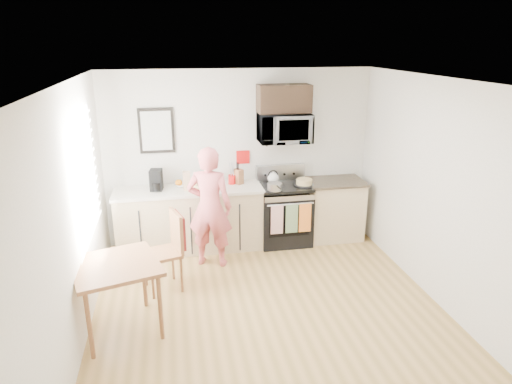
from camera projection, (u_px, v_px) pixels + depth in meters
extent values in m
plane|color=olive|center=(272.00, 317.00, 5.16)|extent=(4.60, 4.60, 0.00)
cube|color=beige|center=(240.00, 157.00, 6.89)|extent=(4.00, 0.04, 2.60)
cube|color=beige|center=(364.00, 350.00, 2.61)|extent=(4.00, 0.04, 2.60)
cube|color=beige|center=(71.00, 224.00, 4.39)|extent=(0.04, 4.60, 2.60)
cube|color=beige|center=(448.00, 198.00, 5.10)|extent=(0.04, 4.60, 2.60)
cube|color=white|center=(275.00, 82.00, 4.33)|extent=(4.00, 4.60, 0.04)
cube|color=silver|center=(84.00, 176.00, 5.06)|extent=(0.02, 1.40, 1.50)
cube|color=white|center=(85.00, 176.00, 5.06)|extent=(0.01, 1.30, 1.40)
cube|color=tan|center=(190.00, 220.00, 6.74)|extent=(2.10, 0.60, 0.90)
cube|color=beige|center=(188.00, 190.00, 6.59)|extent=(2.14, 0.64, 0.04)
cube|color=tan|center=(333.00, 210.00, 7.14)|extent=(0.84, 0.60, 0.90)
cube|color=black|center=(335.00, 182.00, 6.99)|extent=(0.88, 0.64, 0.04)
cube|color=black|center=(284.00, 218.00, 6.99)|extent=(0.76, 0.65, 0.77)
cube|color=black|center=(289.00, 222.00, 6.68)|extent=(0.61, 0.02, 0.45)
cube|color=#A9A9AD|center=(290.00, 201.00, 6.57)|extent=(0.74, 0.02, 0.14)
cylinder|color=#A9A9AD|center=(291.00, 204.00, 6.54)|extent=(0.68, 0.02, 0.02)
cube|color=black|center=(285.00, 186.00, 6.83)|extent=(0.76, 0.65, 0.04)
cube|color=#A9A9AD|center=(281.00, 172.00, 7.04)|extent=(0.76, 0.08, 0.24)
cube|color=silver|center=(277.00, 220.00, 6.57)|extent=(0.18, 0.02, 0.44)
cube|color=#576C48|center=(292.00, 219.00, 6.61)|extent=(0.18, 0.02, 0.44)
cube|color=#C15D1D|center=(305.00, 218.00, 6.65)|extent=(0.18, 0.02, 0.44)
imported|color=#A9A9AD|center=(284.00, 128.00, 6.65)|extent=(0.76, 0.51, 0.42)
cube|color=black|center=(284.00, 99.00, 6.56)|extent=(0.76, 0.35, 0.40)
cube|color=black|center=(157.00, 131.00, 6.51)|extent=(0.50, 0.03, 0.65)
cube|color=beige|center=(156.00, 131.00, 6.50)|extent=(0.42, 0.01, 0.56)
cube|color=red|center=(243.00, 157.00, 6.88)|extent=(0.20, 0.02, 0.20)
imported|color=#C13542|center=(210.00, 207.00, 6.15)|extent=(0.70, 0.57, 1.68)
cube|color=brown|center=(115.00, 266.00, 4.70)|extent=(0.84, 0.84, 0.04)
cylinder|color=brown|center=(89.00, 325.00, 4.39)|extent=(0.05, 0.05, 0.75)
cylinder|color=brown|center=(160.00, 307.00, 4.68)|extent=(0.05, 0.05, 0.75)
cylinder|color=brown|center=(80.00, 292.00, 4.98)|extent=(0.05, 0.05, 0.75)
cylinder|color=brown|center=(144.00, 277.00, 5.27)|extent=(0.05, 0.05, 0.75)
cube|color=brown|center=(162.00, 254.00, 5.61)|extent=(0.52, 0.52, 0.04)
cube|color=brown|center=(177.00, 231.00, 5.61)|extent=(0.16, 0.42, 0.51)
cube|color=#5F1610|center=(178.00, 230.00, 5.62)|extent=(0.16, 0.38, 0.42)
cylinder|color=brown|center=(153.00, 282.00, 5.46)|extent=(0.03, 0.03, 0.46)
cylinder|color=brown|center=(182.00, 275.00, 5.61)|extent=(0.03, 0.03, 0.46)
cylinder|color=brown|center=(146.00, 269.00, 5.76)|extent=(0.03, 0.03, 0.46)
cylinder|color=brown|center=(173.00, 263.00, 5.92)|extent=(0.03, 0.03, 0.46)
cube|color=brown|center=(238.00, 177.00, 6.79)|extent=(0.16, 0.17, 0.22)
cylinder|color=red|center=(232.00, 179.00, 6.79)|extent=(0.11, 0.11, 0.14)
imported|color=white|center=(181.00, 185.00, 6.66)|extent=(0.28, 0.28, 0.05)
cube|color=tan|center=(187.00, 181.00, 6.51)|extent=(0.10, 0.10, 0.27)
cube|color=black|center=(156.00, 180.00, 6.49)|extent=(0.19, 0.23, 0.30)
cylinder|color=black|center=(156.00, 187.00, 6.43)|extent=(0.11, 0.11, 0.11)
cube|color=tan|center=(198.00, 188.00, 6.44)|extent=(0.31, 0.28, 0.10)
cylinder|color=black|center=(304.00, 185.00, 6.79)|extent=(0.29, 0.29, 0.02)
cylinder|color=tan|center=(304.00, 182.00, 6.77)|extent=(0.24, 0.24, 0.08)
sphere|color=white|center=(273.00, 178.00, 6.84)|extent=(0.17, 0.17, 0.17)
cone|color=white|center=(273.00, 173.00, 6.81)|extent=(0.05, 0.05, 0.05)
torus|color=black|center=(273.00, 175.00, 6.82)|extent=(0.15, 0.02, 0.15)
cylinder|color=#A9A9AD|center=(275.00, 187.00, 6.56)|extent=(0.21, 0.21, 0.11)
cylinder|color=black|center=(278.00, 187.00, 6.40)|extent=(0.04, 0.19, 0.02)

